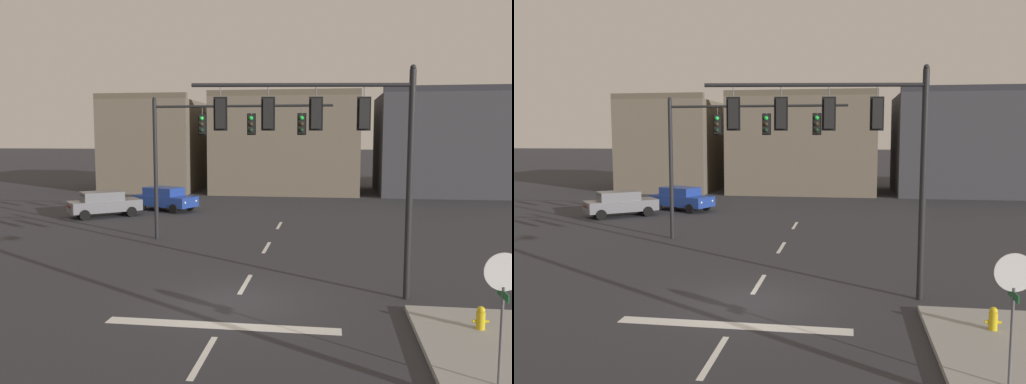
% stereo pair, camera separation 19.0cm
% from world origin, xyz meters
% --- Properties ---
extents(ground_plane, '(400.00, 400.00, 0.00)m').
position_xyz_m(ground_plane, '(0.00, 0.00, 0.00)').
color(ground_plane, '#2B2B30').
extents(stop_bar_paint, '(6.40, 0.50, 0.01)m').
position_xyz_m(stop_bar_paint, '(0.00, -2.00, 0.00)').
color(stop_bar_paint, silver).
rests_on(stop_bar_paint, ground).
extents(lane_centreline, '(0.16, 26.40, 0.01)m').
position_xyz_m(lane_centreline, '(0.00, 2.00, 0.00)').
color(lane_centreline, silver).
rests_on(lane_centreline, ground).
extents(signal_mast_near_side, '(6.71, 0.99, 7.21)m').
position_xyz_m(signal_mast_near_side, '(3.01, 0.83, 5.08)').
color(signal_mast_near_side, black).
rests_on(signal_mast_near_side, ground).
extents(signal_mast_far_side, '(8.70, 0.36, 7.00)m').
position_xyz_m(signal_mast_far_side, '(-2.86, 9.28, 4.96)').
color(signal_mast_far_side, black).
rests_on(signal_mast_far_side, ground).
extents(stop_sign, '(0.76, 0.64, 2.83)m').
position_xyz_m(stop_sign, '(6.21, -4.79, 2.14)').
color(stop_sign, '#56565B').
rests_on(stop_sign, ground).
extents(car_lot_nearside, '(4.75, 3.38, 1.61)m').
position_xyz_m(car_lot_nearside, '(-8.39, 18.93, 0.86)').
color(car_lot_nearside, navy).
rests_on(car_lot_nearside, ground).
extents(car_lot_middle, '(4.56, 4.16, 1.61)m').
position_xyz_m(car_lot_middle, '(-11.37, 15.74, 0.86)').
color(car_lot_middle, slate).
rests_on(car_lot_middle, ground).
extents(fire_hydrant, '(0.40, 0.30, 0.75)m').
position_xyz_m(fire_hydrant, '(6.71, -1.67, 0.33)').
color(fire_hydrant, gold).
rests_on(fire_hydrant, ground).
extents(building_row, '(49.83, 13.90, 9.18)m').
position_xyz_m(building_row, '(4.78, 34.08, 3.95)').
color(building_row, '#665B4C').
rests_on(building_row, ground).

